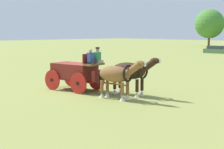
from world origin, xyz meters
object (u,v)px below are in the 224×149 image
draft_horse_near (130,72)px  parked_vehicle_a (216,50)px  show_wagon (76,72)px  draft_horse_off (117,75)px

draft_horse_near → parked_vehicle_a: draft_horse_near is taller
draft_horse_near → parked_vehicle_a: 39.62m
show_wagon → draft_horse_off: (3.57, 0.00, 0.12)m
show_wagon → draft_horse_off: 3.57m
show_wagon → parked_vehicle_a: size_ratio=1.39×
draft_horse_near → parked_vehicle_a: (-15.60, 36.41, -0.80)m
parked_vehicle_a → draft_horse_off: bearing=-67.2°
show_wagon → draft_horse_near: size_ratio=1.80×
parked_vehicle_a → show_wagon: bearing=-72.0°
show_wagon → draft_horse_off: bearing=0.0°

